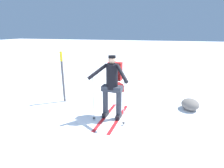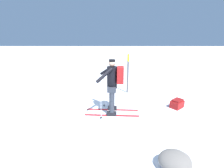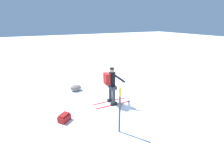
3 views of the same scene
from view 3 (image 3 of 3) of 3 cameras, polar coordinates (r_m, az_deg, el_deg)
The scene contains 5 objects.
ground_plane at distance 7.56m, azimuth 2.63°, elevation -5.49°, with size 80.00×80.00×0.00m, color white.
skier at distance 6.69m, azimuth -0.28°, elevation 0.14°, with size 1.74×1.09×1.73m.
dropped_backpack at distance 6.20m, azimuth -17.71°, elevation -12.11°, with size 0.54×0.52×0.30m.
trail_marker at distance 4.94m, azimuth 2.95°, elevation -8.92°, with size 0.08×0.08×1.70m.
rock_boulder at distance 8.56m, azimuth -13.65°, elevation -1.39°, with size 0.60×0.51×0.33m, color slate.
Camera 3 is at (-3.31, -5.78, 3.58)m, focal length 24.00 mm.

